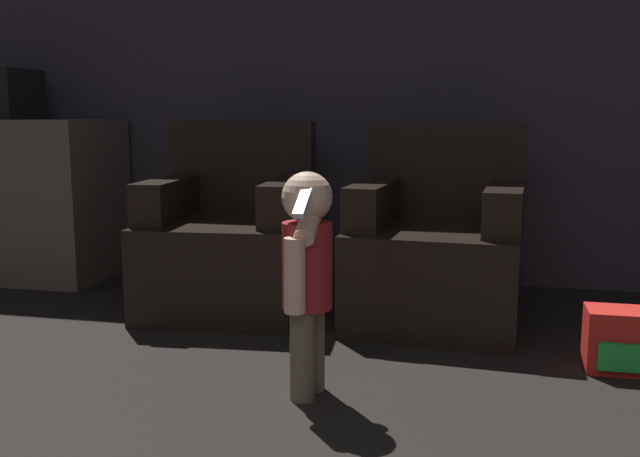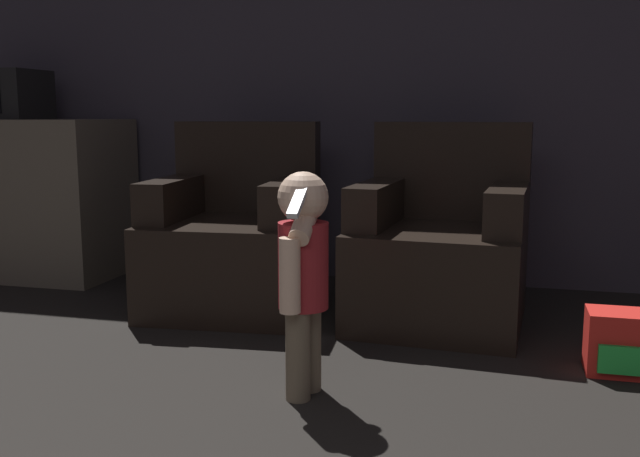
# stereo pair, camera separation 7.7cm
# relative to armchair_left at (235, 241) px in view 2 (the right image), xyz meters

# --- Properties ---
(wall_back) EXTENTS (8.40, 0.05, 2.60)m
(wall_back) POSITION_rel_armchair_left_xyz_m (0.78, 0.80, 0.97)
(wall_back) COLOR #3D3842
(wall_back) RESTS_ON ground_plane
(armchair_left) EXTENTS (0.82, 0.87, 0.93)m
(armchair_left) POSITION_rel_armchair_left_xyz_m (0.00, 0.00, 0.00)
(armchair_left) COLOR black
(armchair_left) RESTS_ON ground_plane
(armchair_right) EXTENTS (0.82, 0.87, 0.93)m
(armchair_right) POSITION_rel_armchair_left_xyz_m (1.04, 0.00, 0.00)
(armchair_right) COLOR black
(armchair_right) RESTS_ON ground_plane
(person_toddler) EXTENTS (0.17, 0.31, 0.78)m
(person_toddler) POSITION_rel_armchair_left_xyz_m (0.66, -1.06, 0.13)
(person_toddler) COLOR brown
(person_toddler) RESTS_ON ground_plane
(toy_backpack) EXTENTS (0.23, 0.20, 0.24)m
(toy_backpack) POSITION_rel_armchair_left_xyz_m (1.75, -0.56, -0.22)
(toy_backpack) COLOR red
(toy_backpack) RESTS_ON ground_plane
(kitchen_counter) EXTENTS (1.40, 0.66, 0.94)m
(kitchen_counter) POSITION_rel_armchair_left_xyz_m (-1.62, 0.39, 0.14)
(kitchen_counter) COLOR #665B4C
(kitchen_counter) RESTS_ON ground_plane
(microwave) EXTENTS (0.51, 0.37, 0.29)m
(microwave) POSITION_rel_armchair_left_xyz_m (-1.64, 0.39, 0.75)
(microwave) COLOR black
(microwave) RESTS_ON kitchen_counter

